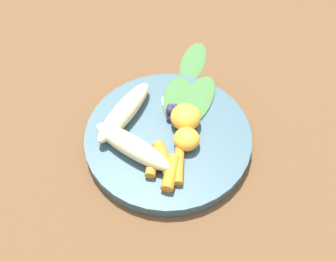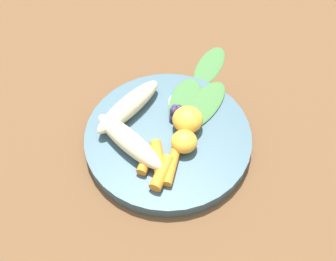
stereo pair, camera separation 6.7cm
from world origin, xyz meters
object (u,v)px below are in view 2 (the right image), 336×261
Objects in this scene: orange_segment_near at (188,120)px; banana_peeled_left at (129,141)px; bowl at (168,138)px; banana_peeled_right at (129,106)px; kale_leaf_stray at (210,65)px.

banana_peeled_left is at bearing -110.97° from orange_segment_near.
bowl is at bearing 67.21° from banana_peeled_left.
orange_segment_near reaches higher than banana_peeled_right.
banana_peeled_left is 0.10m from orange_segment_near.
kale_leaf_stray is at bearing 118.68° from orange_segment_near.
banana_peeled_left reaches higher than kale_leaf_stray.
banana_peeled_left is 1.25× the size of kale_leaf_stray.
bowl is 2.39× the size of kale_leaf_stray.
bowl is at bearing 95.52° from banana_peeled_right.
bowl is at bearing -179.28° from kale_leaf_stray.
banana_peeled_left is 0.25m from kale_leaf_stray.
banana_peeled_right reaches higher than bowl.
orange_segment_near is at bearing 68.42° from banana_peeled_left.
banana_peeled_right is (-0.05, 0.05, 0.00)m from banana_peeled_left.
banana_peeled_left reaches higher than bowl.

